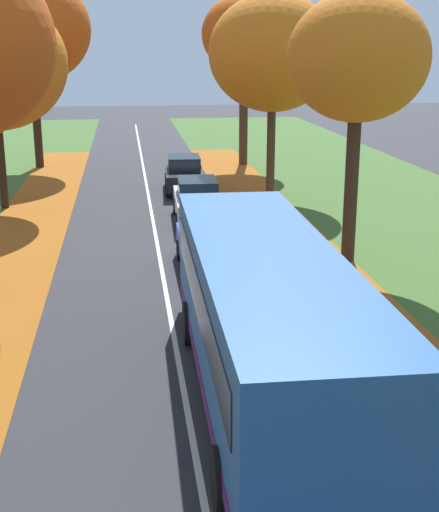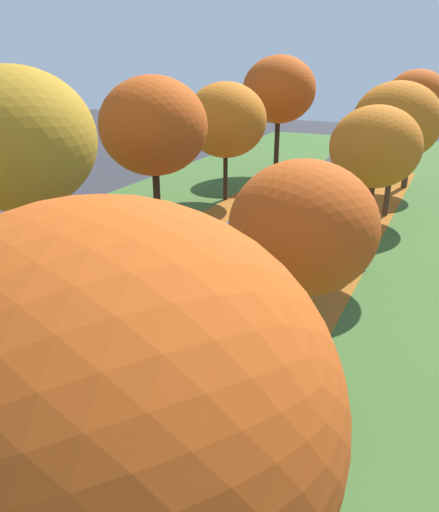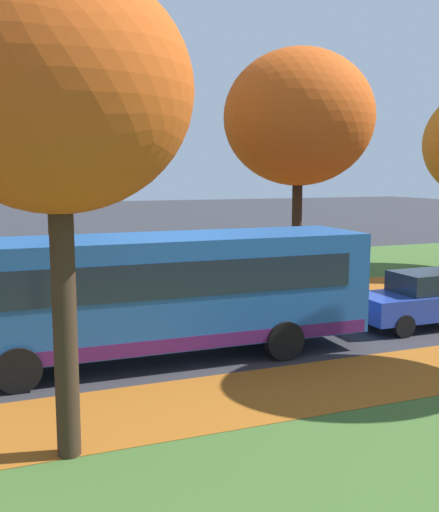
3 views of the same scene
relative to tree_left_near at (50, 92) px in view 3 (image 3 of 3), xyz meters
name	(u,v)px [view 3 (image 3 of 3)]	position (x,y,z in m)	size (l,w,h in m)	color
grass_verge_left	(296,269)	(-3.59, 11.24, -7.10)	(12.00, 90.00, 0.01)	#3D6028
leaf_litter_left	(211,298)	(1.01, 5.24, -7.09)	(2.80, 60.00, 0.00)	#9E5619
leaf_litter_right	(360,379)	(10.21, 5.24, -7.09)	(2.80, 60.00, 0.00)	#9E5619
road_centre_line	(433,311)	(5.61, 11.24, -7.10)	(0.12, 80.00, 0.01)	silver
tree_left_near	(50,92)	(0.00, 0.00, 0.00)	(5.92, 5.92, 9.79)	#422D1E
tree_left_mid	(299,118)	(0.09, 9.22, -0.54)	(5.78, 5.78, 9.18)	black
tree_right_near	(56,92)	(11.46, -1.14, -1.45)	(4.07, 4.07, 7.52)	#382619
bus	(154,290)	(7.11, 1.49, -5.40)	(2.77, 10.43, 2.98)	#1E5199
car_blue_lead	(424,299)	(7.03, 9.66, -6.29)	(1.80, 4.21, 1.62)	#233D9E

